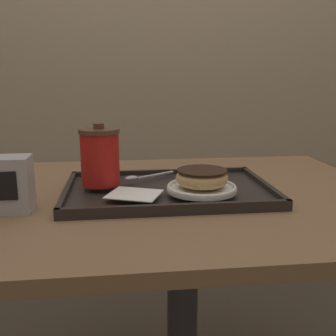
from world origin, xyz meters
TOP-DOWN VIEW (x-y plane):
  - wall_behind at (0.00, 1.10)m, footprint 8.00×0.05m
  - cafe_table at (0.00, 0.00)m, footprint 1.02×0.79m
  - serving_tray at (-0.04, -0.01)m, footprint 0.49×0.32m
  - napkin_paper at (-0.12, -0.08)m, footprint 0.14×0.13m
  - coffee_cup_front at (-0.20, 0.01)m, footprint 0.10×0.10m
  - plate_with_chocolate_donut at (0.03, -0.07)m, footprint 0.16×0.16m
  - donut_chocolate_glazed at (0.03, -0.07)m, footprint 0.12×0.12m
  - spoon at (-0.11, 0.05)m, footprint 0.14×0.09m
  - napkin_dispenser at (-0.39, -0.10)m, footprint 0.10×0.07m

SIDE VIEW (x-z plane):
  - cafe_table at x=0.00m, z-range 0.21..0.94m
  - serving_tray at x=-0.04m, z-range 0.73..0.76m
  - napkin_paper at x=-0.12m, z-range 0.76..0.76m
  - spoon at x=-0.11m, z-range 0.76..0.77m
  - plate_with_chocolate_donut at x=0.03m, z-range 0.76..0.78m
  - donut_chocolate_glazed at x=0.03m, z-range 0.78..0.81m
  - napkin_dispenser at x=-0.39m, z-range 0.74..0.86m
  - coffee_cup_front at x=-0.20m, z-range 0.76..0.90m
  - wall_behind at x=0.00m, z-range 0.00..2.40m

